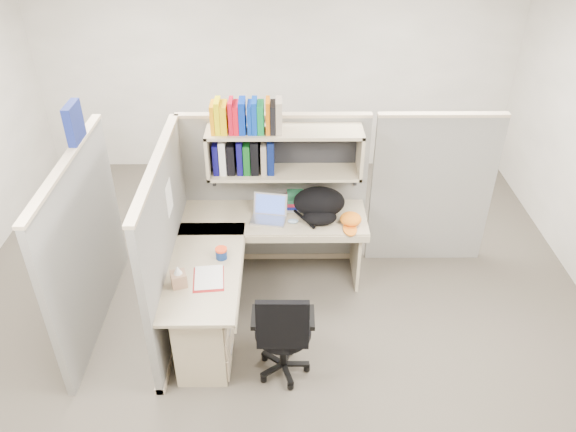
{
  "coord_description": "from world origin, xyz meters",
  "views": [
    {
      "loc": [
        0.1,
        -3.85,
        3.65
      ],
      "look_at": [
        0.13,
        0.25,
        0.95
      ],
      "focal_mm": 35.0,
      "sensor_mm": 36.0,
      "label": 1
    }
  ],
  "objects_px": {
    "desk": "(225,301)",
    "snack_canister": "(221,253)",
    "task_chair": "(283,346)",
    "backpack": "(320,206)",
    "laptop": "(268,210)"
  },
  "relations": [
    {
      "from": "desk",
      "to": "snack_canister",
      "type": "relative_size",
      "value": 17.15
    },
    {
      "from": "desk",
      "to": "snack_canister",
      "type": "distance_m",
      "value": 0.41
    },
    {
      "from": "snack_canister",
      "to": "task_chair",
      "type": "xyz_separation_m",
      "value": [
        0.52,
        -0.63,
        -0.45
      ]
    },
    {
      "from": "snack_canister",
      "to": "task_chair",
      "type": "relative_size",
      "value": 0.11
    },
    {
      "from": "desk",
      "to": "task_chair",
      "type": "distance_m",
      "value": 0.65
    },
    {
      "from": "desk",
      "to": "task_chair",
      "type": "bearing_deg",
      "value": -40.31
    },
    {
      "from": "task_chair",
      "to": "backpack",
      "type": "bearing_deg",
      "value": 74.57
    },
    {
      "from": "snack_canister",
      "to": "backpack",
      "type": "bearing_deg",
      "value": 34.96
    },
    {
      "from": "backpack",
      "to": "snack_canister",
      "type": "bearing_deg",
      "value": -158.68
    },
    {
      "from": "desk",
      "to": "laptop",
      "type": "bearing_deg",
      "value": 65.98
    },
    {
      "from": "desk",
      "to": "backpack",
      "type": "height_order",
      "value": "backpack"
    },
    {
      "from": "laptop",
      "to": "backpack",
      "type": "xyz_separation_m",
      "value": [
        0.48,
        0.03,
        0.03
      ]
    },
    {
      "from": "desk",
      "to": "task_chair",
      "type": "relative_size",
      "value": 1.84
    },
    {
      "from": "laptop",
      "to": "task_chair",
      "type": "xyz_separation_m",
      "value": [
        0.14,
        -1.21,
        -0.51
      ]
    },
    {
      "from": "desk",
      "to": "task_chair",
      "type": "height_order",
      "value": "task_chair"
    }
  ]
}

